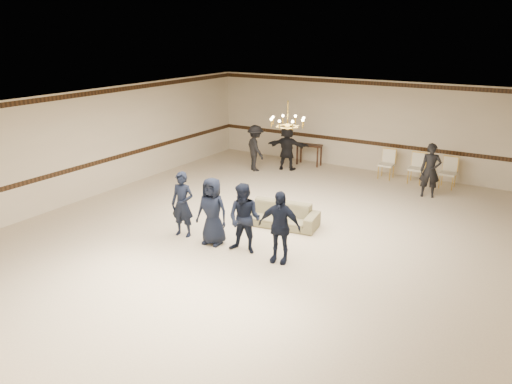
{
  "coord_description": "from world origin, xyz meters",
  "views": [
    {
      "loc": [
        5.78,
        -9.8,
        4.9
      ],
      "look_at": [
        0.01,
        -0.5,
        1.25
      ],
      "focal_mm": 34.68,
      "sensor_mm": 36.0,
      "label": 1
    }
  ],
  "objects_px": {
    "settee": "(279,215)",
    "boy_b": "(212,211)",
    "banquet_chair_right": "(448,173)",
    "banquet_chair_left": "(386,164)",
    "boy_d": "(279,227)",
    "console_table": "(309,155)",
    "chandelier": "(288,114)",
    "banquet_chair_mid": "(416,169)",
    "adult_left": "(256,148)",
    "boy_a": "(183,204)",
    "adult_mid": "(287,147)",
    "adult_right": "(430,171)",
    "boy_c": "(244,219)"
  },
  "relations": [
    {
      "from": "adult_left",
      "to": "boy_a",
      "type": "bearing_deg",
      "value": 141.09
    },
    {
      "from": "boy_b",
      "to": "adult_mid",
      "type": "bearing_deg",
      "value": 97.62
    },
    {
      "from": "adult_left",
      "to": "adult_mid",
      "type": "height_order",
      "value": "same"
    },
    {
      "from": "boy_c",
      "to": "banquet_chair_left",
      "type": "bearing_deg",
      "value": 75.2
    },
    {
      "from": "boy_a",
      "to": "banquet_chair_left",
      "type": "relative_size",
      "value": 1.64
    },
    {
      "from": "adult_left",
      "to": "adult_mid",
      "type": "bearing_deg",
      "value": -106.08
    },
    {
      "from": "boy_c",
      "to": "banquet_chair_mid",
      "type": "relative_size",
      "value": 1.64
    },
    {
      "from": "boy_d",
      "to": "console_table",
      "type": "bearing_deg",
      "value": 100.4
    },
    {
      "from": "console_table",
      "to": "chandelier",
      "type": "bearing_deg",
      "value": -75.78
    },
    {
      "from": "adult_mid",
      "to": "adult_right",
      "type": "bearing_deg",
      "value": 163.09
    },
    {
      "from": "boy_c",
      "to": "chandelier",
      "type": "bearing_deg",
      "value": 84.83
    },
    {
      "from": "adult_mid",
      "to": "banquet_chair_right",
      "type": "relative_size",
      "value": 1.66
    },
    {
      "from": "chandelier",
      "to": "banquet_chair_right",
      "type": "xyz_separation_m",
      "value": [
        3.01,
        5.27,
        -2.38
      ]
    },
    {
      "from": "adult_left",
      "to": "console_table",
      "type": "height_order",
      "value": "adult_left"
    },
    {
      "from": "chandelier",
      "to": "settee",
      "type": "distance_m",
      "value": 2.6
    },
    {
      "from": "adult_mid",
      "to": "adult_right",
      "type": "xyz_separation_m",
      "value": [
        5.1,
        -0.4,
        0.0
      ]
    },
    {
      "from": "adult_right",
      "to": "boy_c",
      "type": "bearing_deg",
      "value": -126.51
    },
    {
      "from": "settee",
      "to": "banquet_chair_mid",
      "type": "xyz_separation_m",
      "value": [
        2.03,
        5.59,
        0.2
      ]
    },
    {
      "from": "banquet_chair_mid",
      "to": "adult_left",
      "type": "bearing_deg",
      "value": -167.84
    },
    {
      "from": "chandelier",
      "to": "banquet_chair_mid",
      "type": "xyz_separation_m",
      "value": [
        2.01,
        5.27,
        -2.38
      ]
    },
    {
      "from": "chandelier",
      "to": "banquet_chair_left",
      "type": "xyz_separation_m",
      "value": [
        1.01,
        5.27,
        -2.38
      ]
    },
    {
      "from": "boy_c",
      "to": "banquet_chair_mid",
      "type": "distance_m",
      "value": 7.66
    },
    {
      "from": "chandelier",
      "to": "banquet_chair_mid",
      "type": "height_order",
      "value": "chandelier"
    },
    {
      "from": "settee",
      "to": "console_table",
      "type": "relative_size",
      "value": 2.16
    },
    {
      "from": "adult_mid",
      "to": "banquet_chair_mid",
      "type": "xyz_separation_m",
      "value": [
        4.4,
        0.79,
        -0.33
      ]
    },
    {
      "from": "boy_a",
      "to": "banquet_chair_left",
      "type": "bearing_deg",
      "value": 60.09
    },
    {
      "from": "boy_c",
      "to": "banquet_chair_right",
      "type": "distance_m",
      "value": 7.97
    },
    {
      "from": "boy_c",
      "to": "banquet_chair_left",
      "type": "distance_m",
      "value": 7.47
    },
    {
      "from": "settee",
      "to": "adult_mid",
      "type": "relative_size",
      "value": 1.23
    },
    {
      "from": "boy_d",
      "to": "settee",
      "type": "relative_size",
      "value": 0.8
    },
    {
      "from": "boy_d",
      "to": "adult_mid",
      "type": "xyz_separation_m",
      "value": [
        -3.39,
        6.62,
        0.01
      ]
    },
    {
      "from": "adult_mid",
      "to": "banquet_chair_right",
      "type": "distance_m",
      "value": 5.47
    },
    {
      "from": "adult_left",
      "to": "banquet_chair_left",
      "type": "distance_m",
      "value": 4.57
    },
    {
      "from": "adult_mid",
      "to": "console_table",
      "type": "height_order",
      "value": "adult_mid"
    },
    {
      "from": "chandelier",
      "to": "adult_right",
      "type": "bearing_deg",
      "value": 56.46
    },
    {
      "from": "chandelier",
      "to": "boy_b",
      "type": "height_order",
      "value": "chandelier"
    },
    {
      "from": "boy_b",
      "to": "console_table",
      "type": "height_order",
      "value": "boy_b"
    },
    {
      "from": "chandelier",
      "to": "banquet_chair_mid",
      "type": "relative_size",
      "value": 0.95
    },
    {
      "from": "settee",
      "to": "boy_b",
      "type": "bearing_deg",
      "value": -122.06
    },
    {
      "from": "boy_a",
      "to": "adult_left",
      "type": "bearing_deg",
      "value": 95.24
    },
    {
      "from": "chandelier",
      "to": "settee",
      "type": "relative_size",
      "value": 0.46
    },
    {
      "from": "adult_left",
      "to": "banquet_chair_mid",
      "type": "height_order",
      "value": "adult_left"
    },
    {
      "from": "chandelier",
      "to": "boy_d",
      "type": "xyz_separation_m",
      "value": [
        1.0,
        -2.14,
        -2.06
      ]
    },
    {
      "from": "console_table",
      "to": "adult_left",
      "type": "bearing_deg",
      "value": -133.49
    },
    {
      "from": "chandelier",
      "to": "boy_b",
      "type": "relative_size",
      "value": 0.58
    },
    {
      "from": "boy_a",
      "to": "settee",
      "type": "bearing_deg",
      "value": 37.34
    },
    {
      "from": "console_table",
      "to": "banquet_chair_left",
      "type": "bearing_deg",
      "value": -9.59
    },
    {
      "from": "adult_mid",
      "to": "banquet_chair_left",
      "type": "xyz_separation_m",
      "value": [
        3.4,
        0.79,
        -0.33
      ]
    },
    {
      "from": "boy_d",
      "to": "console_table",
      "type": "xyz_separation_m",
      "value": [
        -2.99,
        7.61,
        -0.42
      ]
    },
    {
      "from": "banquet_chair_right",
      "to": "banquet_chair_left",
      "type": "bearing_deg",
      "value": 179.8
    }
  ]
}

